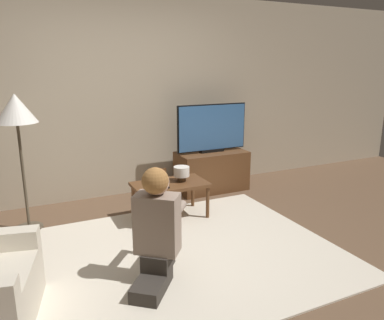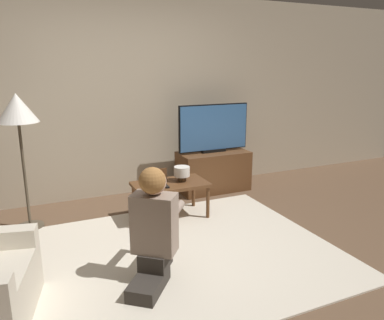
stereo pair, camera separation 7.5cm
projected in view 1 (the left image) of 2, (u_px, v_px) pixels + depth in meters
name	position (u px, v px, depth m)	size (l,w,h in m)	color
ground_plane	(179.00, 256.00, 3.45)	(10.00, 10.00, 0.00)	brown
wall_back	(119.00, 97.00, 4.82)	(10.00, 0.06, 2.60)	tan
rug	(179.00, 255.00, 3.45)	(2.90, 2.28, 0.02)	beige
tv_stand	(212.00, 171.00, 5.21)	(0.96, 0.48, 0.55)	brown
tv	(212.00, 128.00, 5.06)	(1.02, 0.08, 0.65)	black
coffee_table	(170.00, 187.00, 4.21)	(0.83, 0.48, 0.42)	brown
floor_lamp	(16.00, 116.00, 3.70)	(0.41, 0.41, 1.44)	#4C4233
person_kneeling	(157.00, 225.00, 2.91)	(0.67, 0.76, 0.95)	#332D28
picture_frame	(162.00, 175.00, 4.25)	(0.11, 0.01, 0.15)	brown
table_lamp	(181.00, 172.00, 4.24)	(0.18, 0.18, 0.17)	#4C3823
remote	(165.00, 186.00, 4.07)	(0.04, 0.15, 0.02)	black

